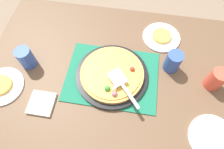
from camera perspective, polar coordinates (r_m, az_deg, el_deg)
name	(u,v)px	position (r m, az deg, el deg)	size (l,w,h in m)	color
ground_plane	(112,116)	(1.72, 0.00, -12.19)	(8.00, 8.00, 0.00)	#84705B
dining_table	(112,85)	(1.12, 0.00, -3.12)	(1.40, 1.00, 0.75)	brown
placemat	(112,76)	(1.02, 0.00, -0.45)	(0.48, 0.36, 0.01)	#196B4C
pizza_pan	(112,75)	(1.01, 0.00, -0.19)	(0.38, 0.38, 0.01)	black
pizza	(112,74)	(0.99, 0.05, 0.19)	(0.33, 0.33, 0.05)	tan
plate_near_left	(161,37)	(1.20, 14.37, 10.65)	(0.22, 0.22, 0.01)	white
plate_far_right	(2,86)	(1.14, -29.69, -3.01)	(0.22, 0.22, 0.01)	white
plate_side	(213,138)	(1.02, 27.63, -16.41)	(0.22, 0.22, 0.01)	white
served_slice_left	(162,36)	(1.19, 14.51, 11.04)	(0.11, 0.11, 0.02)	#EAB747
served_slice_right	(1,85)	(1.13, -29.98, -2.73)	(0.11, 0.11, 0.02)	gold
cup_near	(216,79)	(1.08, 28.35, -1.24)	(0.08, 0.08, 0.12)	#E04C38
cup_far	(26,58)	(1.11, -24.08, 4.53)	(0.08, 0.08, 0.12)	#3351AD
cup_corner	(173,62)	(1.05, 17.55, 3.67)	(0.08, 0.08, 0.12)	#3351AD
pizza_server	(123,85)	(0.93, 3.13, -3.13)	(0.18, 0.20, 0.01)	silver
napkin_stack	(42,103)	(1.01, -20.11, -8.01)	(0.12, 0.12, 0.02)	white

